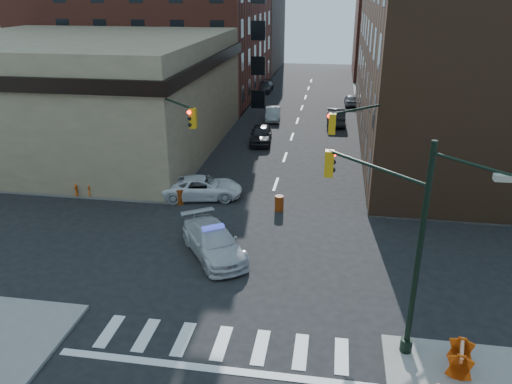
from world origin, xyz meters
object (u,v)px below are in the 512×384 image
(pedestrian_a, at_px, (176,173))
(barrel_bank, at_px, (180,196))
(barrel_road, at_px, (279,203))
(pickup, at_px, (202,187))
(parked_car_wfar, at_px, (273,114))
(barricade_se_a, at_px, (460,359))
(barricade_nw_a, at_px, (152,179))
(parked_car_enear, at_px, (336,116))
(police_car, at_px, (214,241))
(parked_car_wnear, at_px, (261,134))
(pedestrian_b, at_px, (123,178))

(pedestrian_a, distance_m, barrel_bank, 2.79)
(pedestrian_a, height_order, barrel_road, pedestrian_a)
(pickup, relative_size, barrel_road, 5.35)
(parked_car_wfar, bearing_deg, pickup, -99.76)
(pickup, bearing_deg, barricade_se_a, -149.10)
(pedestrian_a, distance_m, barricade_nw_a, 1.71)
(parked_car_enear, distance_m, barrel_road, 21.77)
(parked_car_wfar, bearing_deg, barrel_road, -86.38)
(parked_car_enear, height_order, barrel_bank, parked_car_enear)
(police_car, bearing_deg, barricade_nw_a, 93.55)
(parked_car_enear, height_order, barricade_se_a, parked_car_enear)
(barrel_road, bearing_deg, pickup, 166.68)
(police_car, height_order, barrel_road, police_car)
(pedestrian_a, bearing_deg, parked_car_wnear, 91.62)
(barrel_bank, bearing_deg, pedestrian_b, 168.95)
(parked_car_wnear, distance_m, barricade_nw_a, 12.92)
(police_car, distance_m, barrel_bank, 7.00)
(parked_car_wnear, relative_size, barrel_road, 4.77)
(barrel_road, distance_m, barricade_nw_a, 9.15)
(police_car, height_order, parked_car_enear, parked_car_enear)
(parked_car_wfar, bearing_deg, pedestrian_b, -112.97)
(barrel_road, bearing_deg, parked_car_enear, 81.81)
(pickup, xyz_separation_m, parked_car_wfar, (1.85, 20.89, -0.03))
(parked_car_wnear, relative_size, parked_car_wfar, 1.11)
(pickup, xyz_separation_m, barrel_road, (5.08, -1.20, -0.23))
(barrel_bank, height_order, barricade_nw_a, barricade_nw_a)
(parked_car_wnear, height_order, barrel_bank, parked_car_wnear)
(police_car, height_order, parked_car_wfar, police_car)
(parked_car_wnear, height_order, barricade_nw_a, parked_car_wnear)
(police_car, xyz_separation_m, barrel_bank, (-3.62, 5.99, -0.28))
(parked_car_wfar, xyz_separation_m, barrel_road, (3.23, -22.09, -0.20))
(parked_car_wfar, bearing_deg, barricade_nw_a, -110.57)
(police_car, relative_size, barrel_bank, 5.41)
(pickup, bearing_deg, barrel_road, -115.05)
(pedestrian_a, relative_size, pedestrian_b, 0.92)
(pedestrian_a, bearing_deg, barricade_nw_a, -149.17)
(parked_car_wnear, distance_m, barrel_road, 14.30)
(parked_car_wnear, height_order, barricade_se_a, parked_car_wnear)
(barricade_se_a, distance_m, barricade_nw_a, 22.43)
(parked_car_wfar, distance_m, barrel_bank, 22.25)
(pickup, relative_size, pedestrian_a, 2.74)
(barricade_se_a, height_order, barricade_nw_a, barricade_nw_a)
(police_car, relative_size, barricade_se_a, 4.07)
(pickup, height_order, parked_car_wfar, pickup)
(police_car, height_order, pickup, police_car)
(police_car, xyz_separation_m, barricade_nw_a, (-6.25, 8.24, -0.11))
(pickup, distance_m, barricade_nw_a, 3.93)
(pedestrian_b, bearing_deg, barricade_nw_a, 55.81)
(parked_car_wnear, xyz_separation_m, pedestrian_b, (-7.02, -13.10, 0.39))
(pedestrian_b, bearing_deg, parked_car_enear, 66.46)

